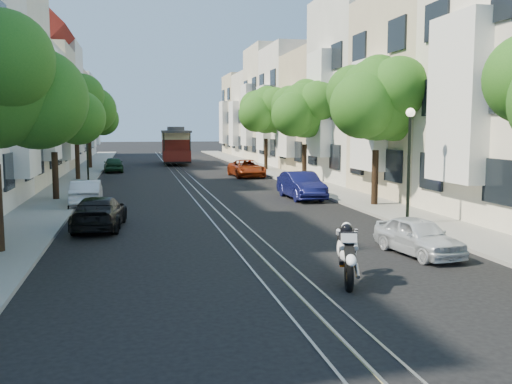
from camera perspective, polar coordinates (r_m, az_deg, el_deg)
ground at (r=43.25m, az=-7.45°, el=1.69°), size 200.00×200.00×0.00m
sidewalk_east at (r=44.40m, az=1.92°, el=1.94°), size 2.50×80.00×0.12m
sidewalk_west at (r=43.29m, az=-17.06°, el=1.54°), size 2.50×80.00×0.12m
rail_left at (r=43.21m, az=-8.17°, el=1.69°), size 0.06×80.00×0.02m
rail_slot at (r=43.25m, az=-7.45°, el=1.70°), size 0.06×80.00×0.02m
rail_right at (r=43.30m, az=-6.72°, el=1.72°), size 0.06×80.00×0.02m
lane_line at (r=43.25m, az=-7.45°, el=1.69°), size 0.08×80.00×0.01m
townhouses_east at (r=45.54m, az=7.69°, el=8.45°), size 7.75×72.00×12.00m
townhouses_west at (r=43.74m, az=-23.39°, el=7.93°), size 7.75×72.00×11.76m
tree_e_b at (r=26.22m, az=12.12°, el=8.85°), size 4.93×4.08×6.68m
tree_e_c at (r=36.54m, az=5.01°, el=8.06°), size 4.84×3.99×6.52m
tree_e_d at (r=47.18m, az=1.08°, el=8.06°), size 5.01×4.16×6.85m
tree_w_b at (r=29.20m, az=-19.55°, el=7.71°), size 4.72×3.87×6.27m
tree_w_c at (r=40.15m, az=-17.52°, el=8.32°), size 5.13×4.28×7.09m
tree_w_d at (r=51.09m, az=-16.32°, el=7.38°), size 4.84×3.99×6.52m
lamp_east at (r=21.31m, az=15.09°, el=4.26°), size 0.32×0.32×4.16m
lamp_west at (r=37.09m, az=-16.55°, el=5.08°), size 0.32×0.32×4.16m
sportbike_rider at (r=13.38m, az=9.08°, el=-5.72°), size 0.85×2.02×1.45m
cable_car at (r=56.35m, az=-8.04°, el=4.79°), size 2.99×8.69×3.31m
parked_car_e_near at (r=16.77m, az=15.93°, el=-4.27°), size 1.69×3.30×1.07m
parked_car_e_mid at (r=28.70m, az=4.55°, el=0.66°), size 1.58×4.18×1.36m
parked_car_e_far at (r=41.24m, az=-0.94°, el=2.38°), size 2.29×4.59×1.25m
parked_car_w_near at (r=20.93m, az=-15.39°, el=-2.00°), size 1.96×4.16×1.17m
parked_car_w_mid at (r=27.17m, az=-16.58°, el=-0.09°), size 1.35×3.69×1.21m
parked_car_w_far at (r=47.04m, az=-14.06°, el=2.69°), size 1.72×3.72×1.23m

